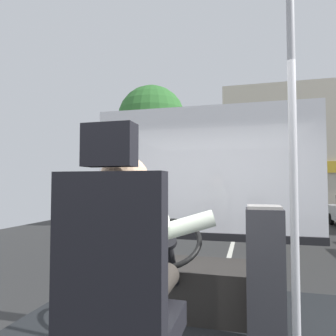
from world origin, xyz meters
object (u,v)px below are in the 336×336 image
object	(u,v)px
fare_box	(265,276)
driver_seat	(118,300)
steering_console	(182,285)
handrail_pole	(294,185)
bus_driver	(128,254)

from	to	relation	value
fare_box	driver_seat	bearing A→B (deg)	-126.22
steering_console	handrail_pole	distance (m)	1.43
steering_console	fare_box	bearing A→B (deg)	-33.32
handrail_pole	driver_seat	bearing A→B (deg)	-147.03
bus_driver	fare_box	distance (m)	1.06
bus_driver	steering_console	distance (m)	1.33
bus_driver	steering_console	size ratio (longest dim) A/B	0.73
driver_seat	handrail_pole	xyz separation A→B (m)	(0.80, 0.52, 0.50)
driver_seat	steering_console	xyz separation A→B (m)	(0.00, 1.33, -0.35)
driver_seat	handrail_pole	bearing A→B (deg)	32.97
handrail_pole	fare_box	size ratio (longest dim) A/B	2.30
bus_driver	steering_console	world-z (taller)	bus_driver
driver_seat	steering_console	size ratio (longest dim) A/B	1.21
steering_console	bus_driver	bearing A→B (deg)	-90.00
bus_driver	handrail_pole	size ratio (longest dim) A/B	0.37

